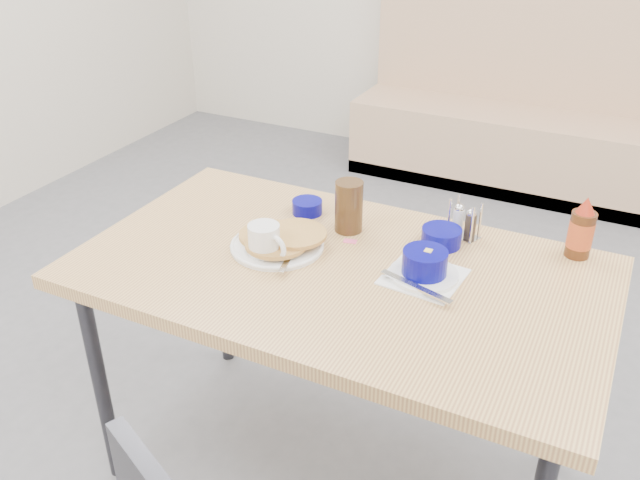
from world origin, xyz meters
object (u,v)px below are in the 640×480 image
at_px(dining_table, 339,286).
at_px(syrup_bottle, 581,231).
at_px(booth_bench, 520,125).
at_px(pancake_plate, 279,241).
at_px(grits_setting, 424,266).
at_px(amber_tumbler, 349,206).
at_px(coffee_mug, 265,242).
at_px(creamer_bowl, 307,207).
at_px(butter_bowl, 441,237).
at_px(condiment_caddy, 464,224).

height_order(dining_table, syrup_bottle, syrup_bottle).
relative_size(booth_bench, dining_table, 1.36).
xyz_separation_m(pancake_plate, grits_setting, (0.41, 0.03, 0.02)).
distance_m(dining_table, amber_tumbler, 0.25).
height_order(pancake_plate, syrup_bottle, syrup_bottle).
relative_size(dining_table, coffee_mug, 11.21).
relative_size(coffee_mug, grits_setting, 0.57).
bearing_deg(creamer_bowl, amber_tumbler, -15.44).
distance_m(butter_bowl, amber_tumbler, 0.28).
height_order(creamer_bowl, syrup_bottle, syrup_bottle).
bearing_deg(condiment_caddy, creamer_bowl, -150.79).
height_order(dining_table, grits_setting, grits_setting).
bearing_deg(butter_bowl, booth_bench, 95.10).
bearing_deg(creamer_bowl, booth_bench, 84.48).
bearing_deg(grits_setting, condiment_caddy, 83.92).
xyz_separation_m(pancake_plate, butter_bowl, (0.40, 0.22, 0.01)).
xyz_separation_m(coffee_mug, butter_bowl, (0.40, 0.28, -0.03)).
distance_m(coffee_mug, condiment_caddy, 0.57).
relative_size(dining_table, butter_bowl, 12.53).
height_order(butter_bowl, condiment_caddy, condiment_caddy).
height_order(pancake_plate, grits_setting, grits_setting).
bearing_deg(coffee_mug, dining_table, 13.63).
bearing_deg(condiment_caddy, butter_bowl, -97.24).
bearing_deg(dining_table, booth_bench, 90.00).
xyz_separation_m(coffee_mug, creamer_bowl, (-0.02, 0.29, -0.03)).
bearing_deg(syrup_bottle, creamer_bowl, -172.76).
height_order(coffee_mug, syrup_bottle, syrup_bottle).
bearing_deg(amber_tumbler, condiment_caddy, 19.90).
relative_size(booth_bench, grits_setting, 8.75).
bearing_deg(pancake_plate, dining_table, -5.22).
relative_size(butter_bowl, condiment_caddy, 1.00).
relative_size(creamer_bowl, amber_tumbler, 0.61).
distance_m(booth_bench, condiment_caddy, 2.28).
height_order(grits_setting, condiment_caddy, condiment_caddy).
bearing_deg(creamer_bowl, pancake_plate, -83.12).
distance_m(grits_setting, amber_tumbler, 0.32).
bearing_deg(syrup_bottle, amber_tumbler, -167.06).
bearing_deg(booth_bench, syrup_bottle, -75.79).
bearing_deg(pancake_plate, booth_bench, 85.58).
bearing_deg(grits_setting, amber_tumbler, 151.62).
relative_size(dining_table, syrup_bottle, 7.97).
height_order(booth_bench, coffee_mug, booth_bench).
distance_m(grits_setting, syrup_bottle, 0.45).
distance_m(dining_table, coffee_mug, 0.23).
relative_size(pancake_plate, grits_setting, 1.21).
relative_size(pancake_plate, condiment_caddy, 2.36).
relative_size(coffee_mug, amber_tumbler, 0.82).
bearing_deg(coffee_mug, booth_bench, 85.60).
bearing_deg(booth_bench, condiment_caddy, -83.68).
height_order(dining_table, amber_tumbler, amber_tumbler).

